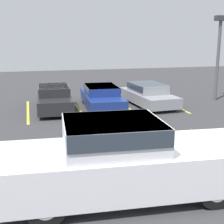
# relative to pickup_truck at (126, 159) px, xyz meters

# --- Properties ---
(ground_plane) EXTENTS (60.00, 60.00, 0.00)m
(ground_plane) POSITION_rel_pickup_truck_xyz_m (0.63, 0.50, -0.94)
(ground_plane) COLOR #38383A
(stall_stripe_a) EXTENTS (0.12, 5.32, 0.01)m
(stall_stripe_a) POSITION_rel_pickup_truck_xyz_m (-2.25, 9.82, -0.94)
(stall_stripe_a) COLOR yellow
(stall_stripe_a) RESTS_ON ground_plane
(stall_stripe_b) EXTENTS (0.12, 5.32, 0.01)m
(stall_stripe_b) POSITION_rel_pickup_truck_xyz_m (0.40, 9.82, -0.94)
(stall_stripe_b) COLOR yellow
(stall_stripe_b) RESTS_ON ground_plane
(stall_stripe_c) EXTENTS (0.12, 5.32, 0.01)m
(stall_stripe_c) POSITION_rel_pickup_truck_xyz_m (3.04, 9.82, -0.94)
(stall_stripe_c) COLOR yellow
(stall_stripe_c) RESTS_ON ground_plane
(stall_stripe_d) EXTENTS (0.12, 5.32, 0.01)m
(stall_stripe_d) POSITION_rel_pickup_truck_xyz_m (5.69, 9.82, -0.94)
(stall_stripe_d) COLOR yellow
(stall_stripe_d) RESTS_ON ground_plane
(pickup_truck) EXTENTS (6.33, 2.56, 1.90)m
(pickup_truck) POSITION_rel_pickup_truck_xyz_m (0.00, 0.00, 0.00)
(pickup_truck) COLOR silver
(pickup_truck) RESTS_ON ground_plane
(parked_sedan_a) EXTENTS (1.90, 4.69, 1.25)m
(parked_sedan_a) POSITION_rel_pickup_truck_xyz_m (-0.88, 9.89, -0.27)
(parked_sedan_a) COLOR #232326
(parked_sedan_a) RESTS_ON ground_plane
(parked_sedan_b) EXTENTS (2.13, 4.89, 1.20)m
(parked_sedan_b) POSITION_rel_pickup_truck_xyz_m (1.67, 9.73, -0.30)
(parked_sedan_b) COLOR navy
(parked_sedan_b) RESTS_ON ground_plane
(parked_sedan_c) EXTENTS (2.06, 4.61, 1.22)m
(parked_sedan_c) POSITION_rel_pickup_truck_xyz_m (4.35, 9.67, -0.28)
(parked_sedan_c) COLOR gray
(parked_sedan_c) RESTS_ON ground_plane
(light_post) EXTENTS (0.70, 0.36, 4.99)m
(light_post) POSITION_rel_pickup_truck_xyz_m (8.88, 9.99, 2.21)
(light_post) COLOR #515156
(light_post) RESTS_ON ground_plane
(traffic_cone) EXTENTS (0.46, 0.46, 0.48)m
(traffic_cone) POSITION_rel_pickup_truck_xyz_m (3.57, 3.32, -0.72)
(traffic_cone) COLOR black
(traffic_cone) RESTS_ON ground_plane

